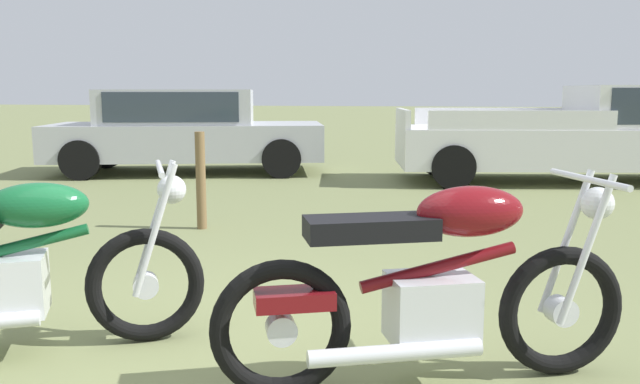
{
  "coord_description": "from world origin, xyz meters",
  "views": [
    {
      "loc": [
        1.28,
        -2.97,
        1.4
      ],
      "look_at": [
        0.26,
        2.02,
        0.61
      ],
      "focal_mm": 36.53,
      "sensor_mm": 36.0,
      "label": 1
    }
  ],
  "objects_px": {
    "pickup_truck_white": "(590,134)",
    "fence_post_wooden": "(201,181)",
    "motorcycle_green": "(6,268)",
    "motorcycle_maroon": "(433,287)",
    "car_silver": "(184,127)"
  },
  "relations": [
    {
      "from": "pickup_truck_white",
      "to": "fence_post_wooden",
      "type": "bearing_deg",
      "value": -145.3
    },
    {
      "from": "motorcycle_green",
      "to": "motorcycle_maroon",
      "type": "xyz_separation_m",
      "value": [
        2.22,
        0.08,
        0.01
      ]
    },
    {
      "from": "motorcycle_green",
      "to": "pickup_truck_white",
      "type": "bearing_deg",
      "value": 33.56
    },
    {
      "from": "motorcycle_green",
      "to": "fence_post_wooden",
      "type": "bearing_deg",
      "value": 66.67
    },
    {
      "from": "motorcycle_green",
      "to": "car_silver",
      "type": "bearing_deg",
      "value": 79.44
    },
    {
      "from": "motorcycle_maroon",
      "to": "car_silver",
      "type": "relative_size",
      "value": 0.39
    },
    {
      "from": "pickup_truck_white",
      "to": "car_silver",
      "type": "bearing_deg",
      "value": 171.53
    },
    {
      "from": "motorcycle_maroon",
      "to": "car_silver",
      "type": "bearing_deg",
      "value": 98.78
    },
    {
      "from": "motorcycle_green",
      "to": "fence_post_wooden",
      "type": "distance_m",
      "value": 3.27
    },
    {
      "from": "pickup_truck_white",
      "to": "fence_post_wooden",
      "type": "distance_m",
      "value": 6.46
    },
    {
      "from": "motorcycle_green",
      "to": "pickup_truck_white",
      "type": "relative_size",
      "value": 0.35
    },
    {
      "from": "fence_post_wooden",
      "to": "motorcycle_maroon",
      "type": "bearing_deg",
      "value": -52.56
    },
    {
      "from": "motorcycle_green",
      "to": "car_silver",
      "type": "xyz_separation_m",
      "value": [
        -2.28,
        7.63,
        0.32
      ]
    },
    {
      "from": "car_silver",
      "to": "fence_post_wooden",
      "type": "bearing_deg",
      "value": -80.7
    },
    {
      "from": "motorcycle_maroon",
      "to": "fence_post_wooden",
      "type": "bearing_deg",
      "value": 105.44
    }
  ]
}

